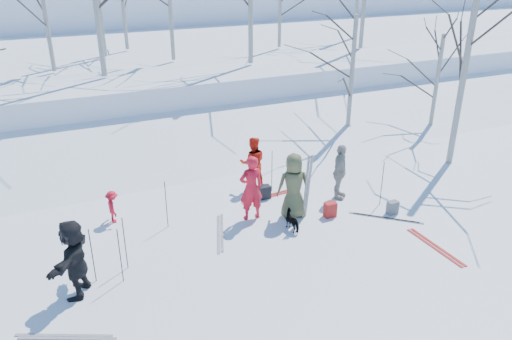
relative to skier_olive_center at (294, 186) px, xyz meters
name	(u,v)px	position (x,y,z in m)	size (l,w,h in m)	color
ground	(280,237)	(-0.84, -0.87, -0.93)	(120.00, 120.00, 0.00)	white
snow_ramp	(196,144)	(-0.84, 6.13, -0.78)	(70.00, 9.50, 1.40)	white
snow_plateau	(138,68)	(-0.84, 16.13, 0.07)	(70.00, 18.00, 2.20)	white
far_hill	(87,9)	(-0.84, 37.13, 1.07)	(90.00, 30.00, 6.00)	white
skier_olive_center	(294,186)	(0.00, 0.00, 0.00)	(0.90, 0.59, 1.85)	#4C5130
skier_red_north	(251,188)	(-1.10, 0.37, 0.00)	(0.67, 0.44, 1.84)	red
skier_redor_behind	(253,163)	(-0.28, 2.13, -0.10)	(0.81, 0.63, 1.66)	red
skier_red_seated	(113,207)	(-4.59, 1.70, -0.47)	(0.59, 0.34, 0.92)	red
skier_cream_east	(340,172)	(1.77, 0.44, -0.09)	(0.98, 0.41, 1.68)	beige
skier_grey_west	(74,258)	(-5.80, -1.13, -0.04)	(1.65, 0.52, 1.77)	black
dog	(293,221)	(-0.33, -0.65, -0.66)	(0.28, 0.62, 0.52)	black
upright_ski_left	(306,187)	(0.24, -0.26, 0.02)	(0.07, 0.02, 1.90)	silver
upright_ski_right	(309,186)	(0.33, -0.24, 0.02)	(0.07, 0.02, 1.90)	silver
ski_pair_a	(386,218)	(2.30, -1.17, -0.92)	(1.55, 1.41, 0.02)	silver
ski_pair_b	(66,337)	(-6.21, -2.44, -0.92)	(1.81, 0.98, 0.02)	silver
ski_pair_c	(270,196)	(-0.06, 1.35, -0.92)	(1.91, 0.39, 0.02)	red
ski_pair_d	(220,233)	(-2.17, -0.05, -0.92)	(0.84, 1.85, 0.02)	silver
ski_pair_e	(435,247)	(2.51, -2.87, -0.92)	(0.22, 1.90, 0.02)	red
ski_pole_a	(92,256)	(-5.42, -0.83, -0.26)	(0.02, 0.02, 1.34)	black
ski_pole_b	(125,243)	(-4.68, -0.63, -0.26)	(0.02, 0.02, 1.34)	black
ski_pole_c	(272,171)	(0.14, 1.64, -0.26)	(0.02, 0.02, 1.34)	black
ski_pole_d	(120,256)	(-4.86, -1.09, -0.26)	(0.02, 0.02, 1.34)	black
ski_pole_e	(382,184)	(2.64, -0.43, -0.26)	(0.02, 0.02, 1.34)	black
ski_pole_f	(166,205)	(-3.33, 0.84, -0.26)	(0.02, 0.02, 1.34)	black
backpack_red	(330,210)	(0.94, -0.44, -0.72)	(0.32, 0.22, 0.42)	#B01D1B
backpack_grey	(393,208)	(2.62, -1.02, -0.74)	(0.30, 0.20, 0.38)	#5B5E63
backpack_dark	(264,192)	(-0.26, 1.31, -0.73)	(0.34, 0.24, 0.40)	black
birch_plateau_b	(280,3)	(5.80, 12.56, 3.44)	(3.63, 3.63, 4.33)	silver
birch_plateau_c	(44,7)	(-5.16, 11.42, 3.81)	(4.15, 4.15, 5.07)	silver
birch_plateau_g	(170,3)	(-0.04, 11.61, 3.71)	(4.01, 4.01, 4.88)	silver
birch_edge_b	(465,66)	(6.78, 1.16, 2.46)	(5.33, 5.33, 6.76)	silver
birch_edge_c	(437,84)	(8.52, 4.07, 1.01)	(3.31, 3.31, 3.87)	silver
birch_edge_e	(352,78)	(5.00, 4.82, 1.41)	(3.87, 3.87, 4.67)	silver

